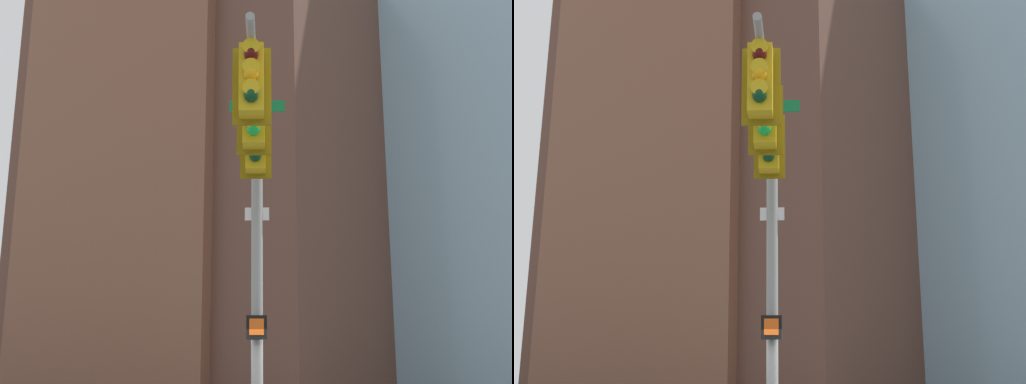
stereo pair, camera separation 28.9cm
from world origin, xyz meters
TOP-DOWN VIEW (x-y plane):
  - signal_pole_assembly at (0.80, -1.47)m, footprint 2.86×4.51m
  - building_brick_nearside at (-26.95, 35.12)m, footprint 26.90×16.79m
  - building_brick_midblock at (-28.96, 32.80)m, footprint 18.31×14.12m
  - building_glass_tower at (-9.89, 54.70)m, footprint 28.74×24.75m

SIDE VIEW (x-z plane):
  - signal_pole_assembly at x=0.80m, z-range 1.33..8.37m
  - building_brick_nearside at x=-26.95m, z-range 0.00..35.67m
  - building_brick_midblock at x=-28.96m, z-range 0.00..36.93m
  - building_glass_tower at x=-9.89m, z-range 0.00..71.68m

